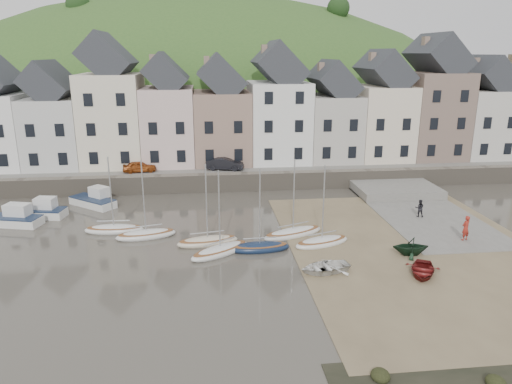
{
  "coord_description": "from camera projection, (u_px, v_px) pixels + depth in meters",
  "views": [
    {
      "loc": [
        -4.0,
        -30.12,
        13.69
      ],
      "look_at": [
        0.0,
        6.0,
        3.0
      ],
      "focal_mm": 33.36,
      "sensor_mm": 36.0,
      "label": 1
    }
  ],
  "objects": [
    {
      "name": "sailboat_0",
      "position": [
        146.0,
        234.0,
        36.5
      ],
      "size": [
        4.79,
        2.4,
        6.32
      ],
      "color": "silver",
      "rests_on": "ground"
    },
    {
      "name": "hillside",
      "position": [
        201.0,
        218.0,
        94.76
      ],
      "size": [
        134.4,
        84.0,
        84.0
      ],
      "color": "#365B24",
      "rests_on": "ground"
    },
    {
      "name": "person_red",
      "position": [
        466.0,
        228.0,
        35.52
      ],
      "size": [
        0.82,
        0.68,
        1.92
      ],
      "primitive_type": "imported",
      "rotation": [
        0.0,
        0.0,
        3.52
      ],
      "color": "maroon",
      "rests_on": "slipway"
    },
    {
      "name": "sailboat_1",
      "position": [
        114.0,
        229.0,
        37.61
      ],
      "size": [
        4.67,
        1.69,
        6.32
      ],
      "color": "silver",
      "rests_on": "ground"
    },
    {
      "name": "sailboat_5",
      "position": [
        260.0,
        247.0,
        34.14
      ],
      "size": [
        4.42,
        1.7,
        6.32
      ],
      "color": "#14233E",
      "rests_on": "ground"
    },
    {
      "name": "ground",
      "position": [
        265.0,
        258.0,
        33.01
      ],
      "size": [
        160.0,
        160.0,
        0.0
      ],
      "primitive_type": "plane",
      "color": "#423C34",
      "rests_on": "ground"
    },
    {
      "name": "car_left",
      "position": [
        139.0,
        167.0,
        49.84
      ],
      "size": [
        3.57,
        1.77,
        1.17
      ],
      "primitive_type": "imported",
      "rotation": [
        0.0,
        0.0,
        1.69
      ],
      "color": "#9D4616",
      "rests_on": "quay_street"
    },
    {
      "name": "person_dark",
      "position": [
        420.0,
        208.0,
        40.68
      ],
      "size": [
        0.88,
        0.77,
        1.53
      ],
      "primitive_type": "imported",
      "rotation": [
        0.0,
        0.0,
        2.85
      ],
      "color": "black",
      "rests_on": "slipway"
    },
    {
      "name": "slipway",
      "position": [
        421.0,
        212.0,
        42.2
      ],
      "size": [
        8.0,
        18.0,
        0.12
      ],
      "primitive_type": "cube",
      "color": "slate",
      "rests_on": "ground"
    },
    {
      "name": "seawall",
      "position": [
        244.0,
        182.0,
        48.96
      ],
      "size": [
        70.0,
        1.2,
        1.8
      ],
      "primitive_type": "cube",
      "color": "slate",
      "rests_on": "ground"
    },
    {
      "name": "rowboat_green",
      "position": [
        411.0,
        246.0,
        33.13
      ],
      "size": [
        2.67,
        2.36,
        1.31
      ],
      "primitive_type": "imported",
      "rotation": [
        0.0,
        0.0,
        -1.66
      ],
      "color": "black",
      "rests_on": "beach"
    },
    {
      "name": "car_right",
      "position": [
        225.0,
        164.0,
        50.77
      ],
      "size": [
        4.2,
        2.26,
        1.32
      ],
      "primitive_type": "imported",
      "rotation": [
        0.0,
        0.0,
        1.34
      ],
      "color": "black",
      "rests_on": "quay_street"
    },
    {
      "name": "townhouse_terrace",
      "position": [
        254.0,
        111.0,
        54.01
      ],
      "size": [
        61.05,
        8.0,
        13.93
      ],
      "color": "white",
      "rests_on": "quay_land"
    },
    {
      "name": "motorboat_1",
      "position": [
        10.0,
        218.0,
        39.19
      ],
      "size": [
        5.83,
        3.07,
        1.7
      ],
      "color": "silver",
      "rests_on": "ground"
    },
    {
      "name": "sailboat_6",
      "position": [
        322.0,
        242.0,
        35.07
      ],
      "size": [
        4.63,
        2.8,
        6.32
      ],
      "color": "silver",
      "rests_on": "ground"
    },
    {
      "name": "sailboat_3",
      "position": [
        220.0,
        250.0,
        33.54
      ],
      "size": [
        4.85,
        3.93,
        6.32
      ],
      "color": "silver",
      "rests_on": "ground"
    },
    {
      "name": "motorboat_0",
      "position": [
        40.0,
        210.0,
        41.02
      ],
      "size": [
        4.91,
        2.54,
        1.7
      ],
      "color": "silver",
      "rests_on": "ground"
    },
    {
      "name": "quay_street",
      "position": [
        241.0,
        168.0,
        52.12
      ],
      "size": [
        70.0,
        7.0,
        0.1
      ],
      "primitive_type": "cube",
      "color": "slate",
      "rests_on": "quay_land"
    },
    {
      "name": "sailboat_2",
      "position": [
        208.0,
        241.0,
        35.21
      ],
      "size": [
        4.76,
        2.25,
        6.32
      ],
      "color": "beige",
      "rests_on": "ground"
    },
    {
      "name": "beach",
      "position": [
        417.0,
        250.0,
        34.16
      ],
      "size": [
        18.0,
        26.0,
        0.06
      ],
      "primitive_type": "cube",
      "color": "brown",
      "rests_on": "ground"
    },
    {
      "name": "rowboat_red",
      "position": [
        422.0,
        270.0,
        30.24
      ],
      "size": [
        3.33,
        3.71,
        0.63
      ],
      "primitive_type": "imported",
      "rotation": [
        0.0,
        0.0,
        -0.47
      ],
      "color": "maroon",
      "rests_on": "beach"
    },
    {
      "name": "motorboat_2",
      "position": [
        94.0,
        200.0,
        44.07
      ],
      "size": [
        4.73,
        4.3,
        1.7
      ],
      "color": "silver",
      "rests_on": "ground"
    },
    {
      "name": "rowboat_white",
      "position": [
        325.0,
        267.0,
        30.64
      ],
      "size": [
        3.72,
        2.99,
        0.68
      ],
      "primitive_type": "imported",
      "rotation": [
        0.0,
        0.0,
        -1.36
      ],
      "color": "white",
      "rests_on": "beach"
    },
    {
      "name": "sailboat_4",
      "position": [
        293.0,
        233.0,
        36.83
      ],
      "size": [
        5.32,
        3.29,
        6.32
      ],
      "color": "silver",
      "rests_on": "ground"
    },
    {
      "name": "quay_land",
      "position": [
        235.0,
        154.0,
        63.31
      ],
      "size": [
        90.0,
        30.0,
        1.5
      ],
      "primitive_type": "cube",
      "color": "#365B24",
      "rests_on": "ground"
    }
  ]
}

